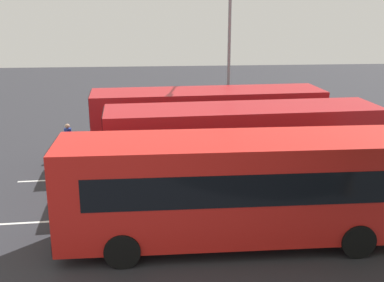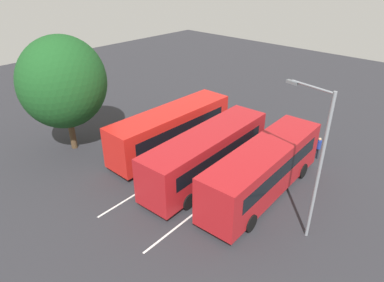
{
  "view_description": "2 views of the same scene",
  "coord_description": "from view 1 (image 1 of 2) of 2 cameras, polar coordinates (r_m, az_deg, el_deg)",
  "views": [
    {
      "loc": [
        2.53,
        16.53,
        6.76
      ],
      "look_at": [
        1.07,
        -0.43,
        1.84
      ],
      "focal_mm": 44.59,
      "sensor_mm": 36.0,
      "label": 1
    },
    {
      "loc": [
        -15.13,
        -12.13,
        12.45
      ],
      "look_at": [
        -0.49,
        1.35,
        1.94
      ],
      "focal_mm": 32.09,
      "sensor_mm": 36.0,
      "label": 2
    }
  ],
  "objects": [
    {
      "name": "bus_center_right",
      "position": [
        13.7,
        5.18,
        -5.46
      ],
      "size": [
        10.08,
        2.59,
        3.15
      ],
      "rotation": [
        0.0,
        0.0,
        -0.0
      ],
      "color": "red",
      "rests_on": "ground"
    },
    {
      "name": "lane_stripe_inner_left",
      "position": [
        16.3,
        4.51,
        -8.42
      ],
      "size": [
        15.76,
        0.81,
        0.01
      ],
      "primitive_type": "cube",
      "rotation": [
        0.0,
        0.0,
        0.04
      ],
      "color": "silver",
      "rests_on": "ground"
    },
    {
      "name": "pedestrian",
      "position": [
        22.06,
        -14.58,
        0.32
      ],
      "size": [
        0.42,
        0.42,
        1.62
      ],
      "rotation": [
        0.0,
        0.0,
        2.76
      ],
      "color": "#232833",
      "rests_on": "ground"
    },
    {
      "name": "lane_stripe_outer_left",
      "position": [
        19.81,
        2.72,
        -3.84
      ],
      "size": [
        15.76,
        0.81,
        0.01
      ],
      "primitive_type": "cube",
      "rotation": [
        0.0,
        0.0,
        0.04
      ],
      "color": "silver",
      "rests_on": "ground"
    },
    {
      "name": "bus_far_left",
      "position": [
        21.06,
        1.82,
        2.3
      ],
      "size": [
        10.19,
        2.97,
        3.15
      ],
      "rotation": [
        0.0,
        0.0,
        0.05
      ],
      "color": "#AD191E",
      "rests_on": "ground"
    },
    {
      "name": "ground_plane",
      "position": [
        18.04,
        3.52,
        -5.92
      ],
      "size": [
        74.47,
        74.47,
        0.0
      ],
      "primitive_type": "plane",
      "color": "#2B2B30"
    },
    {
      "name": "street_lamp",
      "position": [
        24.16,
        4.44,
        10.6
      ],
      "size": [
        0.63,
        2.5,
        7.72
      ],
      "rotation": [
        0.0,
        0.0,
        1.38
      ],
      "color": "gray",
      "rests_on": "ground"
    },
    {
      "name": "bus_center_left",
      "position": [
        17.78,
        5.95,
        -0.39
      ],
      "size": [
        10.18,
        2.96,
        3.15
      ],
      "rotation": [
        0.0,
        0.0,
        0.05
      ],
      "color": "#AD191E",
      "rests_on": "ground"
    }
  ]
}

